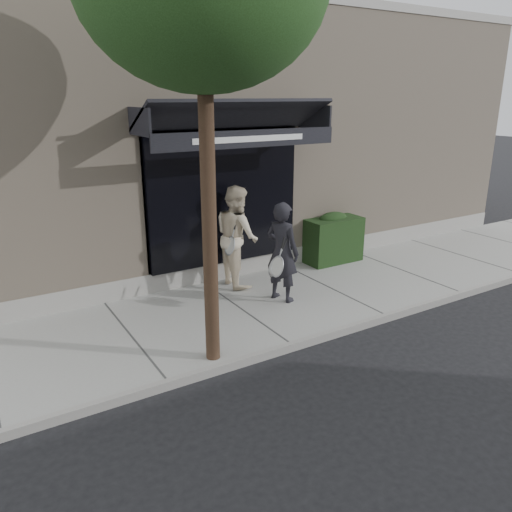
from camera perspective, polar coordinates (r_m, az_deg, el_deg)
ground at (r=10.02m, az=8.25°, el=-4.15°), size 80.00×80.00×0.00m
sidewalk at (r=9.99m, az=8.27°, el=-3.83°), size 20.00×3.00×0.12m
curb at (r=8.96m, az=14.60°, el=-6.82°), size 20.00×0.10×0.14m
building_facade at (r=13.50m, az=-5.06°, el=13.62°), size 14.30×8.04×5.64m
hedge at (r=11.38m, az=8.70°, el=2.05°), size 1.30×0.70×1.14m
pedestrian_front at (r=8.98m, az=3.01°, el=0.44°), size 0.79×0.93×1.84m
pedestrian_back at (r=9.74m, az=-2.20°, el=2.30°), size 0.82×1.02×1.99m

